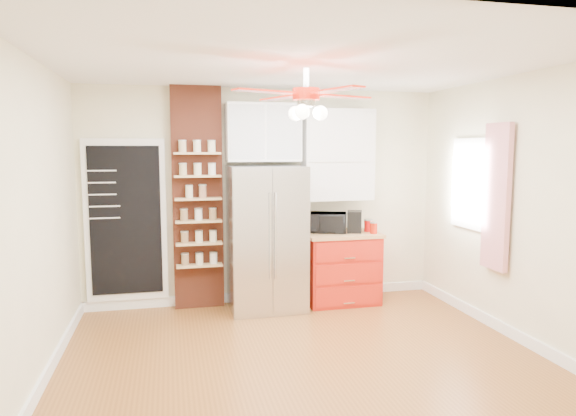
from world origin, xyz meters
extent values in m
plane|color=brown|center=(0.00, 0.00, 0.00)|extent=(4.50, 4.50, 0.00)
plane|color=white|center=(0.00, 0.00, 2.70)|extent=(4.50, 4.50, 0.00)
cube|color=beige|center=(0.00, 2.00, 1.35)|extent=(4.50, 0.02, 2.70)
cube|color=beige|center=(0.00, -2.00, 1.35)|extent=(4.50, 0.02, 2.70)
cube|color=beige|center=(-2.25, 0.00, 1.35)|extent=(0.02, 4.00, 2.70)
cube|color=beige|center=(2.25, 0.00, 1.35)|extent=(0.02, 4.00, 2.70)
cube|color=white|center=(-1.70, 1.97, 1.10)|extent=(0.95, 0.04, 1.95)
cube|color=black|center=(-1.70, 1.95, 1.10)|extent=(0.82, 0.02, 1.78)
cube|color=brown|center=(-0.85, 1.92, 1.35)|extent=(0.60, 0.16, 2.70)
cube|color=silver|center=(-0.05, 1.63, 0.88)|extent=(0.90, 0.70, 1.75)
cube|color=white|center=(-0.05, 1.82, 2.15)|extent=(0.90, 0.35, 0.70)
cube|color=red|center=(0.92, 1.68, 0.43)|extent=(0.90, 0.60, 0.86)
cube|color=tan|center=(0.92, 1.68, 0.88)|extent=(0.94, 0.64, 0.04)
cube|color=white|center=(0.92, 1.85, 1.88)|extent=(0.90, 0.30, 1.15)
cube|color=white|center=(2.23, 0.90, 1.55)|extent=(0.04, 0.75, 1.05)
cube|color=red|center=(2.18, 0.35, 1.45)|extent=(0.06, 0.40, 1.55)
cylinder|color=silver|center=(0.00, 0.00, 2.55)|extent=(0.05, 0.05, 0.20)
cylinder|color=#A91A0A|center=(0.00, 0.00, 2.43)|extent=(0.24, 0.24, 0.10)
sphere|color=white|center=(0.00, 0.00, 2.27)|extent=(0.13, 0.13, 0.13)
imported|color=black|center=(0.77, 1.74, 1.02)|extent=(0.53, 0.44, 0.25)
cube|color=black|center=(1.09, 1.66, 1.04)|extent=(0.24, 0.27, 0.27)
cylinder|color=#B91C0A|center=(1.29, 1.52, 0.97)|extent=(0.10, 0.10, 0.13)
cylinder|color=red|center=(1.29, 1.69, 0.97)|extent=(0.12, 0.12, 0.14)
cylinder|color=beige|center=(-0.95, 1.76, 1.44)|extent=(0.11, 0.11, 0.14)
cylinder|color=#96674C|center=(-0.80, 1.77, 1.44)|extent=(0.10, 0.10, 0.14)
camera|label=1|loc=(-1.19, -4.39, 1.97)|focal=32.00mm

